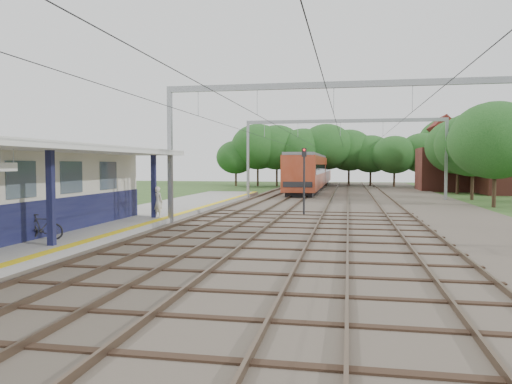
# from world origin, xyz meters

# --- Properties ---
(ground) EXTENTS (160.00, 160.00, 0.00)m
(ground) POSITION_xyz_m (0.00, 0.00, 0.00)
(ground) COLOR #2D4C1E
(ground) RESTS_ON ground
(ballast_bed) EXTENTS (18.00, 90.00, 0.10)m
(ballast_bed) POSITION_xyz_m (4.00, 30.00, 0.05)
(ballast_bed) COLOR #473D33
(ballast_bed) RESTS_ON ground
(platform) EXTENTS (5.00, 52.00, 0.35)m
(platform) POSITION_xyz_m (-7.50, 14.00, 0.17)
(platform) COLOR gray
(platform) RESTS_ON ground
(yellow_stripe) EXTENTS (0.45, 52.00, 0.01)m
(yellow_stripe) POSITION_xyz_m (-5.25, 14.00, 0.35)
(yellow_stripe) COLOR yellow
(yellow_stripe) RESTS_ON platform
(canopy) EXTENTS (6.40, 20.00, 3.44)m
(canopy) POSITION_xyz_m (-7.77, 6.00, 3.64)
(canopy) COLOR #13153B
(canopy) RESTS_ON platform
(rail_tracks) EXTENTS (11.80, 88.00, 0.15)m
(rail_tracks) POSITION_xyz_m (1.50, 30.00, 0.18)
(rail_tracks) COLOR brown
(rail_tracks) RESTS_ON ballast_bed
(catenary_system) EXTENTS (17.22, 88.00, 7.00)m
(catenary_system) POSITION_xyz_m (3.39, 25.28, 5.51)
(catenary_system) COLOR gray
(catenary_system) RESTS_ON ground
(tree_band) EXTENTS (31.72, 30.88, 8.82)m
(tree_band) POSITION_xyz_m (3.84, 57.12, 4.92)
(tree_band) COLOR #382619
(tree_band) RESTS_ON ground
(house_far) EXTENTS (8.00, 6.12, 8.66)m
(house_far) POSITION_xyz_m (16.00, 52.00, 3.23)
(house_far) COLOR brown
(house_far) RESTS_ON ground
(person) EXTENTS (0.69, 0.59, 1.60)m
(person) POSITION_xyz_m (-5.68, 15.00, 1.15)
(person) COLOR silver
(person) RESTS_ON platform
(bicycle) EXTENTS (1.59, 0.60, 0.93)m
(bicycle) POSITION_xyz_m (-6.96, 7.08, 0.82)
(bicycle) COLOR black
(bicycle) RESTS_ON platform
(train) EXTENTS (3.13, 38.92, 4.09)m
(train) POSITION_xyz_m (-0.50, 54.42, 2.28)
(train) COLOR black
(train) RESTS_ON ballast_bed
(signal_post) EXTENTS (0.28, 0.25, 4.03)m
(signal_post) POSITION_xyz_m (1.35, 20.28, 2.47)
(signal_post) COLOR black
(signal_post) RESTS_ON ground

